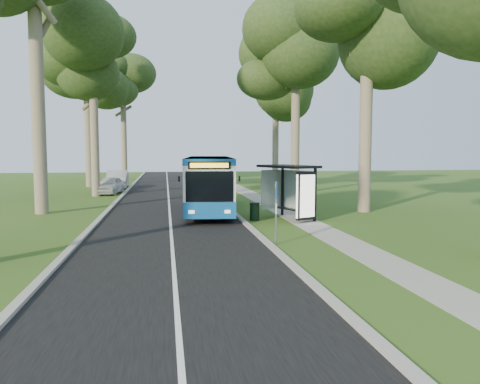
% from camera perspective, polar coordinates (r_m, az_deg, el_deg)
% --- Properties ---
extents(ground, '(120.00, 120.00, 0.00)m').
position_cam_1_polar(ground, '(19.79, 1.86, -5.06)').
color(ground, '#34571B').
rests_on(ground, ground).
extents(road, '(7.00, 100.00, 0.02)m').
position_cam_1_polar(road, '(29.33, -8.62, -1.80)').
color(road, black).
rests_on(road, ground).
extents(kerb_east, '(0.25, 100.00, 0.12)m').
position_cam_1_polar(kerb_east, '(29.56, -1.82, -1.60)').
color(kerb_east, '#9E9B93').
rests_on(kerb_east, ground).
extents(kerb_west, '(0.25, 100.00, 0.12)m').
position_cam_1_polar(kerb_west, '(29.51, -15.44, -1.79)').
color(kerb_west, '#9E9B93').
rests_on(kerb_west, ground).
extents(centre_line, '(0.12, 100.00, 0.00)m').
position_cam_1_polar(centre_line, '(29.33, -8.62, -1.78)').
color(centre_line, white).
rests_on(centre_line, road).
extents(footpath, '(1.50, 100.00, 0.02)m').
position_cam_1_polar(footpath, '(30.09, 3.85, -1.59)').
color(footpath, gray).
rests_on(footpath, ground).
extents(bus, '(3.49, 11.89, 3.10)m').
position_cam_1_polar(bus, '(27.23, -3.78, 1.10)').
color(bus, silver).
rests_on(bus, ground).
extents(bus_stop_sign, '(0.12, 0.33, 2.34)m').
position_cam_1_polar(bus_stop_sign, '(17.23, 4.42, -1.63)').
color(bus_stop_sign, gray).
rests_on(bus_stop_sign, ground).
extents(bus_shelter, '(2.81, 3.62, 2.75)m').
position_cam_1_polar(bus_shelter, '(23.38, 6.49, 1.26)').
color(bus_shelter, black).
rests_on(bus_shelter, ground).
extents(litter_bin, '(0.51, 0.51, 0.89)m').
position_cam_1_polar(litter_bin, '(23.37, 1.79, -2.40)').
color(litter_bin, black).
rests_on(litter_bin, ground).
extents(car_white, '(2.31, 4.38, 1.42)m').
position_cam_1_polar(car_white, '(39.15, -15.58, 0.80)').
color(car_white, silver).
rests_on(car_white, ground).
extents(car_silver, '(1.90, 5.17, 1.69)m').
position_cam_1_polar(car_silver, '(44.60, -14.72, 1.48)').
color(car_silver, '#ADB0B5').
rests_on(car_silver, ground).
extents(tree_west_c, '(5.20, 5.20, 12.84)m').
position_cam_1_polar(tree_west_c, '(37.99, -17.51, 13.97)').
color(tree_west_c, '#7A6B56').
rests_on(tree_west_c, ground).
extents(tree_west_d, '(5.20, 5.20, 16.72)m').
position_cam_1_polar(tree_west_d, '(48.52, -18.24, 15.34)').
color(tree_west_d, '#7A6B56').
rests_on(tree_west_d, ground).
extents(tree_west_e, '(5.20, 5.20, 14.35)m').
position_cam_1_polar(tree_west_e, '(57.78, -14.08, 11.99)').
color(tree_west_e, '#7A6B56').
rests_on(tree_west_e, ground).
extents(tree_east_c, '(5.20, 5.20, 16.24)m').
position_cam_1_polar(tree_east_c, '(39.53, 6.87, 17.47)').
color(tree_east_c, '#7A6B56').
rests_on(tree_east_c, ground).
extents(tree_east_d, '(5.20, 5.20, 14.84)m').
position_cam_1_polar(tree_east_d, '(51.07, 4.39, 13.48)').
color(tree_east_d, '#7A6B56').
rests_on(tree_east_d, ground).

